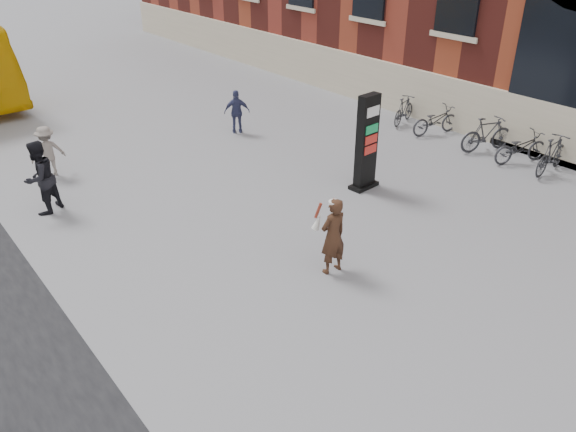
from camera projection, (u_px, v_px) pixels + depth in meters
ground at (318, 263)px, 12.39m from camera, size 100.00×100.00×0.00m
info_pylon at (367, 143)px, 15.17m from camera, size 0.88×0.49×2.66m
woman at (333, 235)px, 11.69m from camera, size 0.66×0.61×1.73m
pedestrian_a at (40, 178)px, 14.06m from camera, size 1.17×1.10×1.91m
pedestrian_b at (48, 151)px, 16.18m from camera, size 0.98×0.58×1.49m
pedestrian_c at (237, 112)px, 19.37m from camera, size 0.95×0.77×1.50m
bike_3 at (552, 155)px, 16.45m from camera, size 1.90×0.69×1.12m
bike_4 at (521, 147)px, 17.15m from camera, size 1.96×1.23×0.97m
bike_5 at (487, 134)px, 17.95m from camera, size 1.95×1.15×1.13m
bike_6 at (435, 120)px, 19.39m from camera, size 1.96×1.06×0.98m
bike_7 at (404, 110)px, 20.37m from camera, size 1.71×0.98×0.99m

